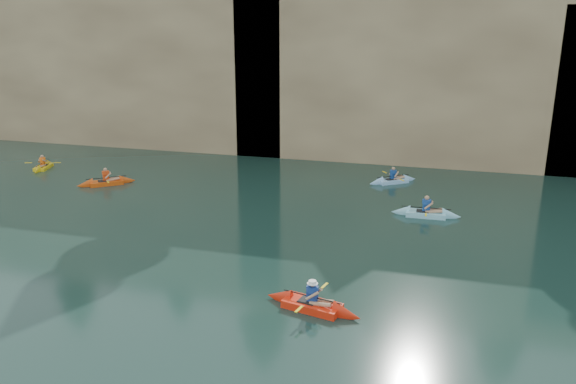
# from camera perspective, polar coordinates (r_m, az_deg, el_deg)

# --- Properties ---
(ground) EXTENTS (160.00, 160.00, 0.00)m
(ground) POSITION_cam_1_polar(r_m,az_deg,el_deg) (15.73, 1.29, -15.63)
(ground) COLOR black
(ground) RESTS_ON ground
(cliff) EXTENTS (70.00, 16.00, 12.00)m
(cliff) POSITION_cam_1_polar(r_m,az_deg,el_deg) (43.07, 11.79, 13.12)
(cliff) COLOR tan
(cliff) RESTS_ON ground
(cliff_slab_west) EXTENTS (26.00, 2.40, 10.56)m
(cliff_slab_west) POSITION_cam_1_polar(r_m,az_deg,el_deg) (42.57, -17.73, 11.68)
(cliff_slab_west) COLOR tan
(cliff_slab_west) RESTS_ON ground
(cliff_slab_center) EXTENTS (24.00, 2.40, 11.40)m
(cliff_slab_center) POSITION_cam_1_polar(r_m,az_deg,el_deg) (35.61, 14.05, 11.82)
(cliff_slab_center) COLOR tan
(cliff_slab_center) RESTS_ON ground
(sea_cave_west) EXTENTS (4.50, 1.00, 4.00)m
(sea_cave_west) POSITION_cam_1_polar(r_m,az_deg,el_deg) (41.33, -15.48, 7.15)
(sea_cave_west) COLOR black
(sea_cave_west) RESTS_ON ground
(sea_cave_center) EXTENTS (3.50, 1.00, 3.20)m
(sea_cave_center) POSITION_cam_1_polar(r_m,az_deg,el_deg) (36.23, 4.00, 5.79)
(sea_cave_center) COLOR black
(sea_cave_center) RESTS_ON ground
(sea_cave_east) EXTENTS (5.00, 1.00, 4.50)m
(sea_cave_east) POSITION_cam_1_polar(r_m,az_deg,el_deg) (35.99, 26.46, 5.07)
(sea_cave_east) COLOR black
(sea_cave_east) RESTS_ON ground
(main_kayaker) EXTENTS (3.27, 2.15, 1.18)m
(main_kayaker) POSITION_cam_1_polar(r_m,az_deg,el_deg) (17.56, 2.47, -11.35)
(main_kayaker) COLOR red
(main_kayaker) RESTS_ON ground
(kayaker_orange) EXTENTS (2.84, 2.51, 1.18)m
(kayaker_orange) POSITION_cam_1_polar(r_m,az_deg,el_deg) (32.18, -17.96, 0.96)
(kayaker_orange) COLOR #DB490D
(kayaker_orange) RESTS_ON ground
(kayaker_ltblue_near) EXTENTS (3.13, 2.42, 1.23)m
(kayaker_ltblue_near) POSITION_cam_1_polar(r_m,az_deg,el_deg) (26.32, 13.83, -2.11)
(kayaker_ltblue_near) COLOR #8ED7EE
(kayaker_ltblue_near) RESTS_ON ground
(kayaker_yellow) EXTENTS (2.07, 2.68, 1.07)m
(kayaker_yellow) POSITION_cam_1_polar(r_m,az_deg,el_deg) (37.14, -23.60, 2.38)
(kayaker_yellow) COLOR yellow
(kayaker_yellow) RESTS_ON ground
(kayaker_ltblue_mid) EXTENTS (2.75, 2.31, 1.12)m
(kayaker_ltblue_mid) POSITION_cam_1_polar(r_m,az_deg,el_deg) (31.52, 10.60, 1.17)
(kayaker_ltblue_mid) COLOR #96CCFB
(kayaker_ltblue_mid) RESTS_ON ground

